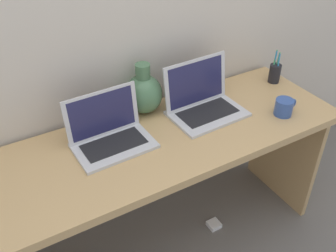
% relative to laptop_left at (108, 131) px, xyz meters
% --- Properties ---
extents(ground_plane, '(6.00, 6.00, 0.00)m').
position_rel_laptop_left_xyz_m(ground_plane, '(0.25, -0.09, -0.82)').
color(ground_plane, slate).
extents(back_wall, '(4.40, 0.04, 2.40)m').
position_rel_laptop_left_xyz_m(back_wall, '(0.25, 0.25, 0.38)').
color(back_wall, beige).
rests_on(back_wall, ground).
extents(desk, '(1.69, 0.59, 0.76)m').
position_rel_laptop_left_xyz_m(desk, '(0.25, -0.09, -0.21)').
color(desk, tan).
rests_on(desk, ground).
extents(laptop_left, '(0.35, 0.24, 0.23)m').
position_rel_laptop_left_xyz_m(laptop_left, '(0.00, 0.00, 0.00)').
color(laptop_left, silver).
rests_on(laptop_left, desk).
extents(laptop_right, '(0.36, 0.26, 0.25)m').
position_rel_laptop_left_xyz_m(laptop_right, '(0.50, 0.00, 0.01)').
color(laptop_right, silver).
rests_on(laptop_right, desk).
extents(green_vase, '(0.18, 0.18, 0.26)m').
position_rel_laptop_left_xyz_m(green_vase, '(0.25, 0.15, 0.04)').
color(green_vase, '#47704C').
rests_on(green_vase, desk).
extents(coffee_mug, '(0.12, 0.09, 0.08)m').
position_rel_laptop_left_xyz_m(coffee_mug, '(0.82, -0.23, -0.02)').
color(coffee_mug, '#335199').
rests_on(coffee_mug, desk).
extents(pen_cup, '(0.06, 0.06, 0.18)m').
position_rel_laptop_left_xyz_m(pen_cup, '(1.01, 0.04, -0.00)').
color(pen_cup, black).
rests_on(pen_cup, desk).
extents(power_brick, '(0.07, 0.07, 0.03)m').
position_rel_laptop_left_xyz_m(power_brick, '(0.54, -0.14, -0.80)').
color(power_brick, white).
rests_on(power_brick, ground).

